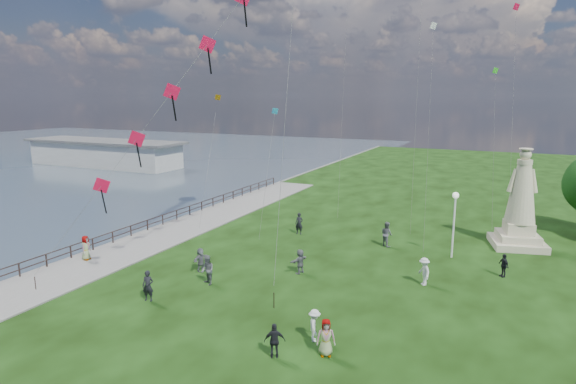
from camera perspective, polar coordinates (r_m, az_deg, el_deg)
The scene contains 18 objects.
waterfront at distance 40.63m, azimuth -17.94°, elevation -5.76°, with size 200.00×200.00×1.51m.
pier_pavilion at distance 88.82m, azimuth -20.92°, elevation 4.37°, with size 30.00×8.00×4.40m.
statue at distance 40.93m, azimuth 25.82°, elevation -1.96°, with size 4.55×4.55×7.64m.
lamppost at distance 36.18m, azimuth 19.15°, elevation -2.12°, with size 0.45×0.45×4.82m.
person_0 at distance 28.96m, azimuth -16.26°, elevation -10.63°, with size 0.65×0.43×1.79m, color black.
person_1 at distance 30.48m, azimuth -9.53°, elevation -9.16°, with size 0.89×0.55×1.82m, color #595960.
person_2 at distance 23.75m, azimuth 3.16°, elevation -15.50°, with size 1.02×0.53×1.58m, color silver.
person_3 at distance 22.39m, azimuth -1.59°, elevation -17.21°, with size 0.95×0.49×1.62m, color black.
person_4 at distance 22.58m, azimuth 4.51°, elevation -16.81°, with size 0.85×0.52×1.74m, color #595960.
person_5 at distance 32.85m, azimuth -10.30°, elevation -7.88°, with size 1.47×0.64×1.59m, color #595960.
person_6 at distance 40.63m, azimuth 1.33°, elevation -3.76°, with size 0.67×0.44×1.83m, color black.
person_7 at distance 38.18m, azimuth 11.60°, elevation -4.90°, with size 0.95×0.58×1.95m, color #595960.
person_8 at distance 31.18m, azimuth 15.83°, elevation -9.05°, with size 1.13×0.58×1.74m, color silver.
person_9 at distance 34.31m, azimuth 24.18°, elevation -7.93°, with size 0.90×0.46×1.53m, color black.
person_10 at distance 37.03m, azimuth -22.83°, elevation -6.26°, with size 0.85×0.52×1.75m, color #595960.
person_11 at distance 31.92m, azimuth 1.44°, elevation -8.21°, with size 1.52×0.66×1.64m, color #595960.
red_kite_train at distance 29.64m, azimuth -11.98°, elevation 13.35°, with size 12.40×9.35×20.41m.
small_kites at distance 43.19m, azimuth 13.81°, elevation 14.75°, with size 30.37×16.21×28.31m.
Camera 1 is at (11.77, -19.07, 11.52)m, focal length 30.00 mm.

